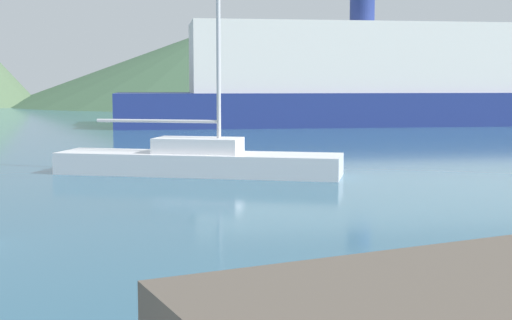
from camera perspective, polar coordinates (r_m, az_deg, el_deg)
name	(u,v)px	position (r m, az deg, el deg)	size (l,w,h in m)	color
sailboat_middle	(198,160)	(20.45, -4.63, 0.00)	(8.02, 5.35, 7.22)	silver
ferry_distant	(361,81)	(45.16, 8.41, 6.30)	(30.78, 10.44, 7.84)	navy
hill_central	(220,65)	(90.22, -2.87, 7.56)	(52.33, 52.33, 9.64)	#38563D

